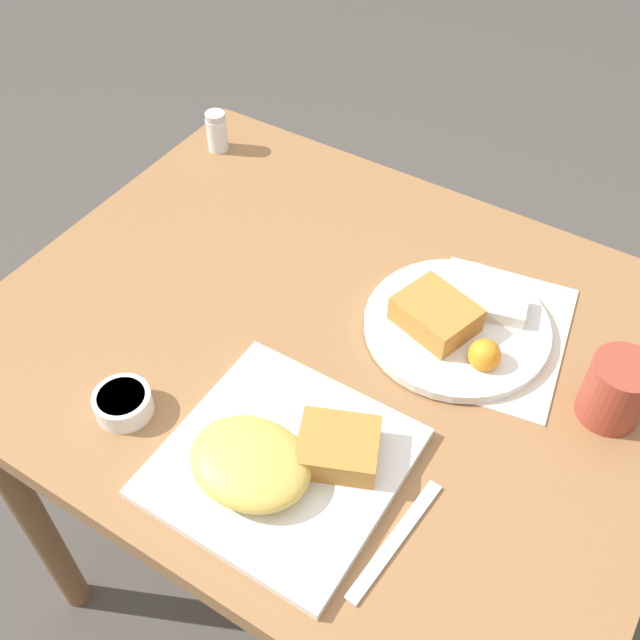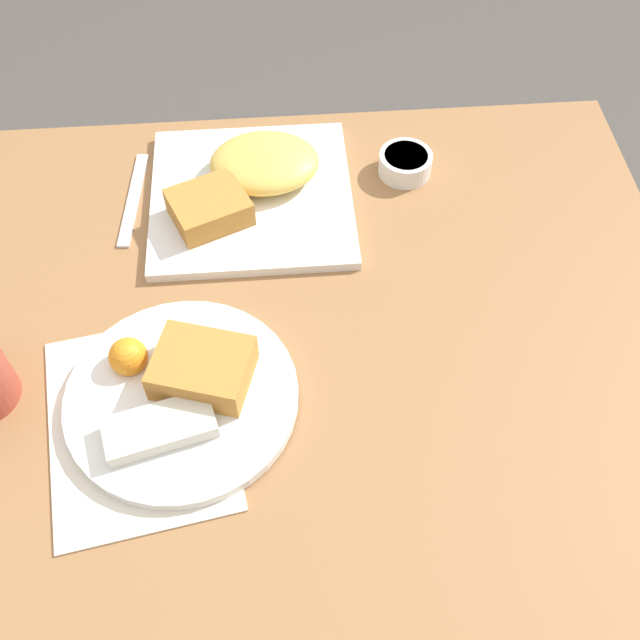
{
  "view_description": "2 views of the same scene",
  "coord_description": "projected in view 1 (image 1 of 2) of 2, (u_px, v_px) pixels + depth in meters",
  "views": [
    {
      "loc": [
        0.35,
        -0.6,
        1.56
      ],
      "look_at": [
        -0.02,
        -0.01,
        0.8
      ],
      "focal_mm": 42.0,
      "sensor_mm": 36.0,
      "label": 1
    },
    {
      "loc": [
        0.02,
        0.53,
        1.5
      ],
      "look_at": [
        -0.02,
        0.03,
        0.81
      ],
      "focal_mm": 42.0,
      "sensor_mm": 36.0,
      "label": 2
    }
  ],
  "objects": [
    {
      "name": "ground_plane",
      "position": [
        328.0,
        570.0,
        1.62
      ],
      "size": [
        8.0,
        8.0,
        0.0
      ],
      "primitive_type": "plane",
      "color": "#4C4742"
    },
    {
      "name": "sauce_ramekin",
      "position": [
        123.0,
        403.0,
        0.95
      ],
      "size": [
        0.07,
        0.07,
        0.03
      ],
      "color": "white",
      "rests_on": "dining_table"
    },
    {
      "name": "salt_shaker",
      "position": [
        217.0,
        133.0,
        1.33
      ],
      "size": [
        0.04,
        0.04,
        0.07
      ],
      "color": "white",
      "rests_on": "dining_table"
    },
    {
      "name": "dining_table",
      "position": [
        332.0,
        379.0,
        1.12
      ],
      "size": [
        0.95,
        0.77,
        0.77
      ],
      "color": "olive",
      "rests_on": "ground_plane"
    },
    {
      "name": "butter_knife",
      "position": [
        395.0,
        540.0,
        0.84
      ],
      "size": [
        0.03,
        0.18,
        0.0
      ],
      "rotation": [
        0.0,
        0.0,
        1.48
      ],
      "color": "silver",
      "rests_on": "dining_table"
    },
    {
      "name": "menu_card",
      "position": [
        493.0,
        333.0,
        1.05
      ],
      "size": [
        0.23,
        0.29,
        0.0
      ],
      "rotation": [
        0.0,
        0.0,
        0.17
      ],
      "color": "beige",
      "rests_on": "dining_table"
    },
    {
      "name": "coffee_mug",
      "position": [
        616.0,
        390.0,
        0.92
      ],
      "size": [
        0.08,
        0.08,
        0.09
      ],
      "color": "#9E3D2D",
      "rests_on": "dining_table"
    },
    {
      "name": "plate_oval_far",
      "position": [
        456.0,
        323.0,
        1.04
      ],
      "size": [
        0.26,
        0.26,
        0.05
      ],
      "color": "white",
      "rests_on": "menu_card"
    },
    {
      "name": "plate_square_near",
      "position": [
        278.0,
        460.0,
        0.88
      ],
      "size": [
        0.27,
        0.27,
        0.06
      ],
      "color": "white",
      "rests_on": "dining_table"
    }
  ]
}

